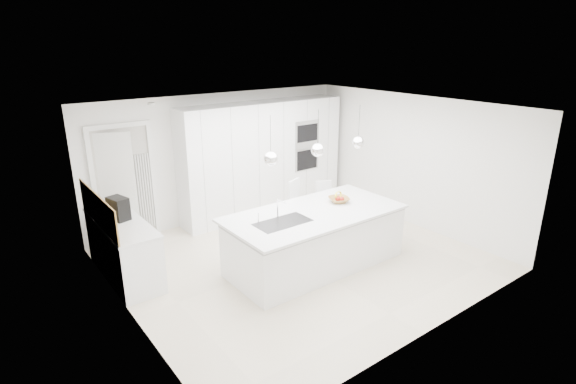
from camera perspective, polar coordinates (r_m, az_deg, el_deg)
floor at (r=7.53m, az=1.39°, el=-8.55°), size 5.50×5.50×0.00m
wall_back at (r=9.06m, az=-8.44°, el=4.47°), size 5.50×0.00×5.50m
wall_left at (r=5.85m, az=-20.21°, el=-4.57°), size 0.00×5.00×5.00m
ceiling at (r=6.76m, az=1.56°, el=10.65°), size 5.50×5.50×0.00m
tall_cabinets at (r=9.23m, az=-3.15°, el=4.28°), size 3.60×0.60×2.30m
oven_stack at (r=9.47m, az=2.43°, el=5.90°), size 0.62×0.04×1.05m
doorway_frame at (r=8.38m, az=-19.99°, el=0.74°), size 1.11×0.08×2.13m
hallway_door at (r=8.27m, az=-21.51°, el=0.19°), size 0.76×0.38×2.00m
radiator at (r=8.51m, az=-17.81°, el=0.01°), size 0.32×0.04×1.40m
left_base_cabinets at (r=7.31m, az=-20.13°, el=-6.89°), size 0.60×1.80×0.86m
left_worktop at (r=7.14m, az=-20.53°, el=-3.62°), size 0.62×1.82×0.04m
oak_backsplash at (r=6.98m, az=-23.02°, el=-2.06°), size 0.02×1.80×0.50m
island_base at (r=7.19m, az=3.54°, el=-6.14°), size 2.80×1.20×0.86m
island_worktop at (r=7.05m, az=3.35°, el=-2.68°), size 2.84×1.40×0.04m
island_sink at (r=6.66m, az=-0.67°, el=-4.52°), size 0.84×0.44×0.18m
island_tap at (r=6.75m, az=-1.34°, el=-2.09°), size 0.02×0.02×0.30m
pendant_left at (r=6.20m, az=-2.20°, el=4.25°), size 0.20×0.20×0.20m
pendant_mid at (r=6.71m, az=3.79°, el=5.33°), size 0.20×0.20×0.20m
pendant_right at (r=7.28m, az=8.90°, el=6.21°), size 0.20×0.20×0.20m
fruit_bowl at (r=7.48m, az=6.48°, el=-0.98°), size 0.44×0.44×0.08m
espresso_machine at (r=7.15m, az=-20.73°, el=-1.97°), size 0.28×0.36×0.34m
bar_stool_left at (r=8.05m, az=1.37°, el=-2.43°), size 0.52×0.60×1.09m
bar_stool_right at (r=8.45m, az=5.05°, el=-1.91°), size 0.46×0.53×0.96m
apple_a at (r=7.43m, az=6.41°, el=-0.86°), size 0.09×0.09×0.09m
apple_b at (r=7.43m, az=6.32°, el=-0.86°), size 0.08×0.08×0.08m
apple_c at (r=7.43m, az=6.84°, el=-0.90°), size 0.08×0.08×0.08m
banana_bunch at (r=7.48m, az=6.41°, el=-0.36°), size 0.24×0.18×0.22m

